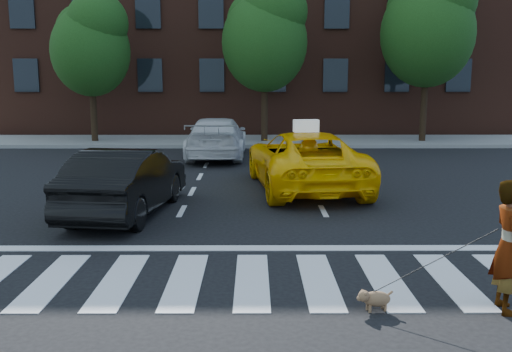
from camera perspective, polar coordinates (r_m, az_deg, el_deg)
The scene contains 14 objects.
ground at distance 8.67m, azimuth -0.40°, elevation -10.42°, with size 120.00×120.00×0.00m, color black.
crosswalk at distance 8.67m, azimuth -0.40°, elevation -10.38°, with size 13.00×2.40×0.01m, color silver.
stop_line at distance 10.19m, azimuth -0.37°, elevation -7.23°, with size 12.00×0.30×0.01m, color silver.
sidewalk_far at distance 25.79m, azimuth -0.29°, elevation 3.52°, with size 30.00×4.00×0.15m, color slate.
building at distance 33.25m, azimuth -0.29°, elevation 15.23°, with size 26.00×10.00×12.00m, color #4A251A.
tree_left at distance 26.11m, azimuth -16.18°, elevation 12.80°, with size 3.39×3.38×6.50m.
tree_mid at distance 25.19m, azimuth 0.95°, elevation 14.24°, with size 3.69×3.69×7.10m.
tree_right at distance 26.31m, azimuth 16.90°, elevation 14.54°, with size 4.00×4.00×7.70m.
taxi at distance 15.35m, azimuth 4.90°, elevation 1.60°, with size 2.58×5.60×1.56m, color #FFBC05.
black_sedan at distance 12.83m, azimuth -12.83°, elevation -0.49°, with size 1.56×4.47×1.47m, color black.
white_suv at distance 21.15m, azimuth -3.94°, elevation 3.85°, with size 2.08×5.11×1.48m, color silver.
woman at distance 8.05m, azimuth 23.97°, elevation -6.45°, with size 0.63×0.42×1.74m, color #999999.
dog at distance 7.74m, azimuth 11.70°, elevation -11.90°, with size 0.51×0.26×0.29m.
taxi_sign at distance 15.04m, azimuth 5.03°, elevation 5.03°, with size 0.65×0.28×0.32m, color white.
Camera 1 is at (0.03, -8.12, 3.04)m, focal length 40.00 mm.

